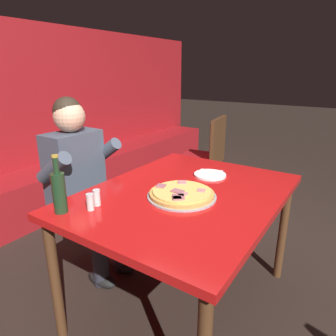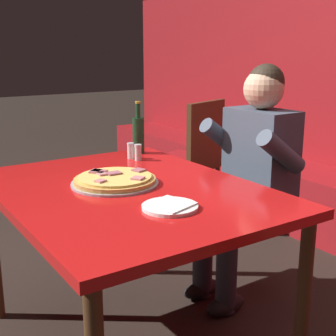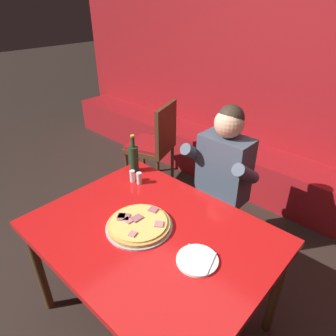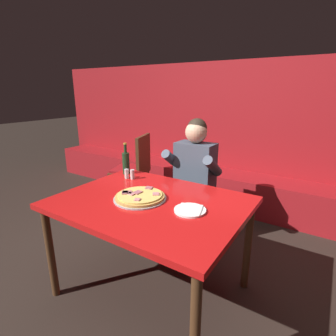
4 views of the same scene
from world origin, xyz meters
name	(u,v)px [view 1 (image 1 of 4)]	position (x,y,z in m)	size (l,w,h in m)	color
ground_plane	(183,301)	(0.00, 0.00, 0.00)	(24.00, 24.00, 0.00)	black
booth_bench	(17,202)	(0.00, 1.86, 0.23)	(6.46, 0.48, 0.46)	maroon
main_dining_table	(185,204)	(0.00, 0.00, 0.70)	(1.33, 1.01, 0.78)	#4C2D19
pizza	(182,194)	(-0.08, -0.02, 0.79)	(0.38, 0.38, 0.05)	#9E9EA3
plate_white_paper	(210,175)	(0.32, 0.00, 0.78)	(0.21, 0.21, 0.02)	white
beer_bottle	(59,191)	(-0.56, 0.38, 0.89)	(0.07, 0.07, 0.29)	#19381E
shaker_parmesan	(90,203)	(-0.46, 0.27, 0.81)	(0.04, 0.04, 0.09)	silver
shaker_oregano	(97,198)	(-0.41, 0.29, 0.81)	(0.04, 0.04, 0.09)	silver
diner_seated_blue_shirt	(84,181)	(-0.08, 0.77, 0.71)	(0.53, 0.53, 1.27)	black
dining_chair_far_right	(207,153)	(1.52, 0.61, 0.56)	(0.50, 0.50, 0.96)	#4C2D19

